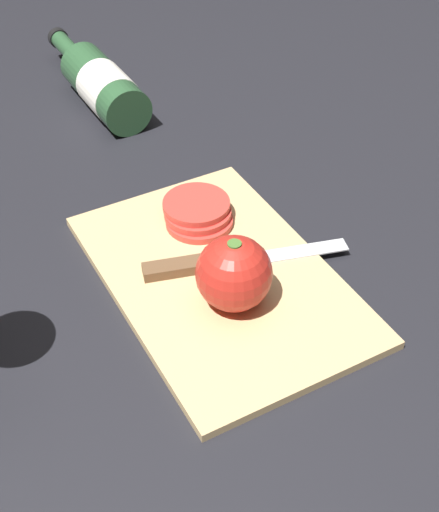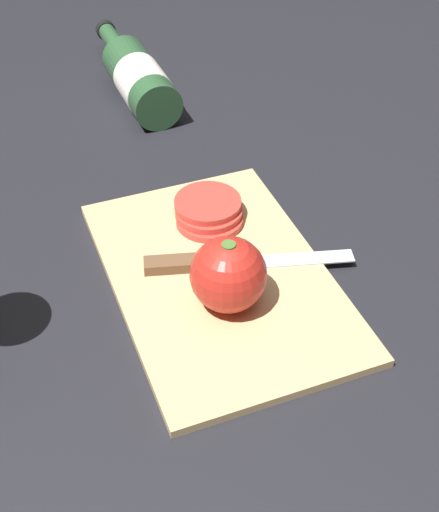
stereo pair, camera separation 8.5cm
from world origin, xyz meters
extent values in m
plane|color=black|center=(0.00, 0.00, 0.00)|extent=(3.00, 3.00, 0.00)
cube|color=tan|center=(0.10, -0.01, 0.01)|extent=(0.39, 0.25, 0.01)
cylinder|color=#2D5633|center=(-0.36, 0.03, 0.04)|extent=(0.20, 0.08, 0.08)
cone|color=#2D5633|center=(-0.47, 0.02, 0.04)|extent=(0.02, 0.07, 0.07)
cylinder|color=#2D5633|center=(-0.53, 0.02, 0.04)|extent=(0.09, 0.03, 0.03)
cylinder|color=black|center=(-0.58, 0.02, 0.04)|extent=(0.01, 0.04, 0.04)
cylinder|color=white|center=(-0.34, 0.03, 0.04)|extent=(0.08, 0.08, 0.08)
sphere|color=red|center=(0.15, -0.02, 0.06)|extent=(0.09, 0.09, 0.09)
cylinder|color=#47702D|center=(0.15, -0.02, 0.10)|extent=(0.02, 0.02, 0.01)
cube|color=silver|center=(0.11, 0.09, 0.01)|extent=(0.06, 0.15, 0.00)
cube|color=silver|center=(0.09, 0.01, 0.02)|extent=(0.03, 0.02, 0.01)
cube|color=brown|center=(0.07, -0.04, 0.02)|extent=(0.05, 0.12, 0.01)
cylinder|color=#D63D33|center=(0.00, 0.01, 0.02)|extent=(0.09, 0.09, 0.01)
cylinder|color=#D63D33|center=(-0.01, 0.01, 0.02)|extent=(0.09, 0.09, 0.01)
cylinder|color=#D63D33|center=(-0.01, 0.02, 0.03)|extent=(0.09, 0.09, 0.01)
camera|label=1|loc=(0.66, -0.32, 0.60)|focal=50.00mm
camera|label=2|loc=(0.69, -0.24, 0.60)|focal=50.00mm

